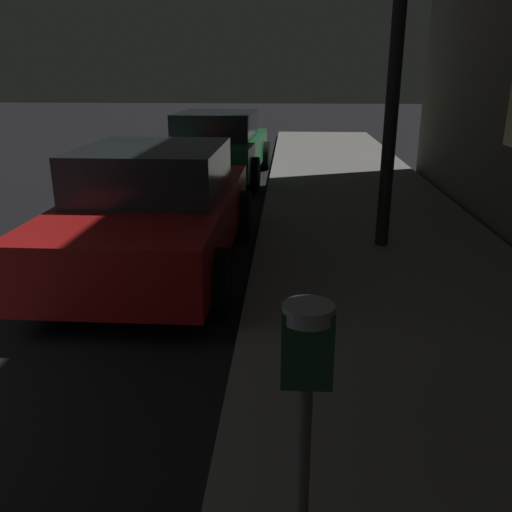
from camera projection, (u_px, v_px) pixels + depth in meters
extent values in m
cube|color=slate|center=(511.00, 504.00, 2.82)|extent=(3.20, 36.00, 0.15)
cylinder|color=#59595B|center=(302.00, 487.00, 2.17)|extent=(0.06, 0.06, 0.97)
cube|color=#1E4728|center=(307.00, 347.00, 1.96)|extent=(0.19, 0.11, 0.30)
cylinder|color=#999EA5|center=(308.00, 313.00, 1.92)|extent=(0.19, 0.19, 0.06)
cube|color=black|center=(292.00, 337.00, 1.95)|extent=(0.01, 0.08, 0.11)
cube|color=maroon|center=(156.00, 220.00, 6.32)|extent=(1.80, 4.16, 0.64)
cube|color=#1E2328|center=(154.00, 171.00, 6.17)|extent=(1.58, 1.88, 0.56)
cylinder|color=black|center=(117.00, 212.00, 7.67)|extent=(0.22, 0.66, 0.66)
cylinder|color=black|center=(242.00, 214.00, 7.56)|extent=(0.22, 0.66, 0.66)
cylinder|color=black|center=(35.00, 277.00, 5.25)|extent=(0.22, 0.66, 0.66)
cylinder|color=black|center=(218.00, 281.00, 5.13)|extent=(0.22, 0.66, 0.66)
cube|color=#19592D|center=(218.00, 152.00, 11.76)|extent=(1.96, 4.12, 0.64)
cube|color=#1E2328|center=(217.00, 125.00, 11.47)|extent=(1.66, 2.13, 0.56)
cylinder|color=black|center=(190.00, 154.00, 13.11)|extent=(0.25, 0.67, 0.66)
cylinder|color=black|center=(265.00, 155.00, 12.94)|extent=(0.25, 0.67, 0.66)
cylinder|color=black|center=(163.00, 172.00, 10.75)|extent=(0.25, 0.67, 0.66)
cylinder|color=black|center=(253.00, 174.00, 10.57)|extent=(0.25, 0.67, 0.66)
cylinder|color=black|center=(397.00, 41.00, 6.06)|extent=(0.16, 0.16, 4.82)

